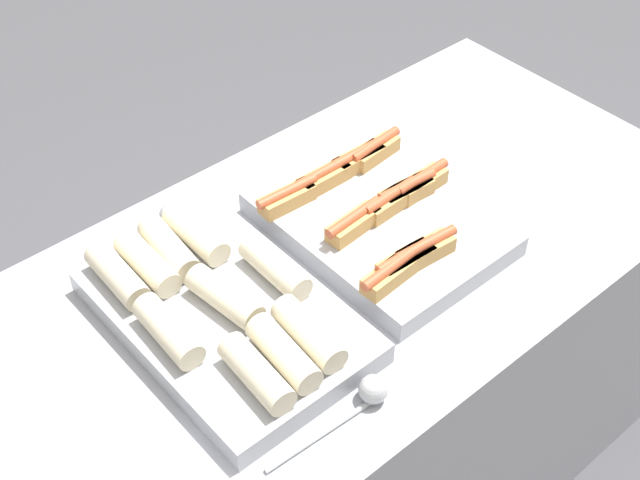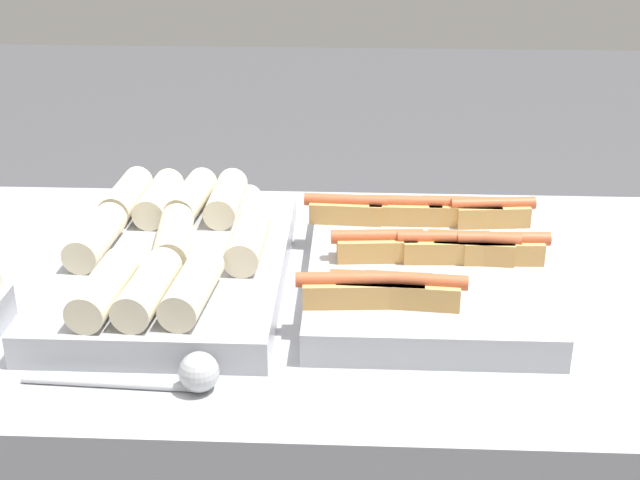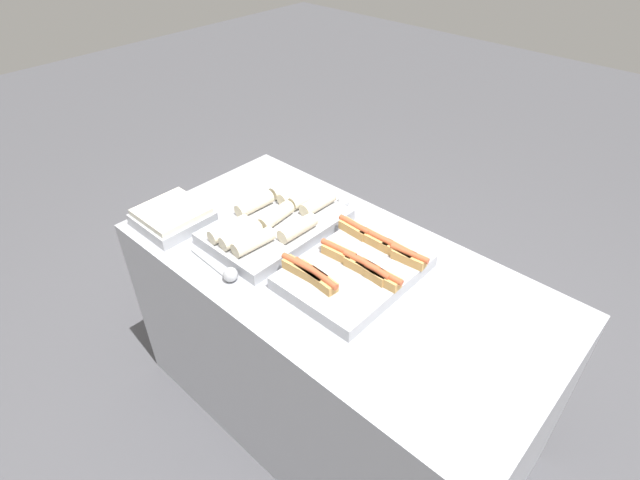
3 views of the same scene
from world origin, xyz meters
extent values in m
cube|color=#A8AAB2|center=(0.09, 0.00, 0.91)|extent=(0.37, 0.50, 0.05)
cube|color=tan|center=(0.12, 0.00, 0.95)|extent=(0.13, 0.05, 0.04)
cylinder|color=#C15633|center=(0.12, 0.00, 0.97)|extent=(0.15, 0.03, 0.02)
cube|color=tan|center=(0.07, -0.15, 0.95)|extent=(0.13, 0.06, 0.04)
cylinder|color=#C15633|center=(0.07, -0.15, 0.97)|extent=(0.15, 0.04, 0.02)
cube|color=tan|center=(0.17, 0.15, 0.95)|extent=(0.13, 0.05, 0.04)
cylinder|color=#C15633|center=(0.17, 0.15, 0.97)|extent=(0.15, 0.02, 0.02)
cube|color=tan|center=(0.17, 0.00, 0.95)|extent=(0.13, 0.05, 0.04)
cylinder|color=#C15633|center=(0.17, 0.00, 0.97)|extent=(0.15, 0.03, 0.02)
cube|color=tan|center=(-0.04, 0.15, 0.95)|extent=(0.13, 0.05, 0.04)
cylinder|color=#C15633|center=(-0.04, 0.15, 0.97)|extent=(0.15, 0.03, 0.02)
cube|color=tan|center=(-0.03, -0.15, 0.95)|extent=(0.13, 0.05, 0.04)
cylinder|color=#C15633|center=(-0.03, -0.15, 0.97)|extent=(0.15, 0.03, 0.02)
cube|color=tan|center=(0.22, 0.15, 0.95)|extent=(0.13, 0.06, 0.04)
cylinder|color=#C15633|center=(0.22, 0.15, 0.97)|extent=(0.15, 0.04, 0.02)
cube|color=tan|center=(0.21, 0.00, 0.95)|extent=(0.13, 0.05, 0.04)
cylinder|color=#C15633|center=(0.21, 0.00, 0.97)|extent=(0.15, 0.03, 0.02)
cube|color=tan|center=(0.02, 0.00, 0.95)|extent=(0.13, 0.05, 0.04)
cylinder|color=#C15633|center=(0.02, 0.00, 0.97)|extent=(0.15, 0.03, 0.02)
cube|color=tan|center=(0.07, 0.15, 0.95)|extent=(0.13, 0.04, 0.04)
cylinder|color=#C15633|center=(0.07, 0.15, 0.97)|extent=(0.15, 0.02, 0.02)
cube|color=tan|center=(0.02, -0.15, 0.95)|extent=(0.13, 0.05, 0.04)
cylinder|color=#C15633|center=(0.02, -0.15, 0.97)|extent=(0.15, 0.03, 0.02)
cube|color=#A8AAB2|center=(-0.31, 0.00, 0.91)|extent=(0.36, 0.55, 0.05)
cylinder|color=beige|center=(-0.38, -0.18, 0.96)|extent=(0.07, 0.17, 0.06)
cylinder|color=beige|center=(-0.44, 0.00, 0.96)|extent=(0.06, 0.17, 0.06)
cylinder|color=beige|center=(-0.19, 0.00, 0.96)|extent=(0.06, 0.17, 0.06)
cylinder|color=beige|center=(-0.37, 0.17, 0.96)|extent=(0.06, 0.17, 0.06)
cylinder|color=beige|center=(-0.31, -0.18, 0.96)|extent=(0.07, 0.17, 0.06)
cylinder|color=beige|center=(-0.31, 0.18, 0.96)|extent=(0.07, 0.17, 0.06)
cylinder|color=beige|center=(-0.25, 0.18, 0.96)|extent=(0.06, 0.17, 0.06)
cylinder|color=beige|center=(-0.25, -0.17, 0.96)|extent=(0.07, 0.17, 0.06)
cylinder|color=beige|center=(-0.43, 0.18, 0.96)|extent=(0.06, 0.17, 0.06)
cylinder|color=beige|center=(-0.31, 0.00, 0.96)|extent=(0.07, 0.17, 0.06)
cylinder|color=#B2B5BA|center=(-0.34, -0.31, 0.89)|extent=(0.24, 0.02, 0.01)
sphere|color=#B2B5BA|center=(-0.22, -0.31, 0.91)|extent=(0.05, 0.05, 0.05)
cylinder|color=#B2B5BA|center=(-0.34, 0.31, 0.89)|extent=(0.22, 0.02, 0.01)
sphere|color=#B2B5BA|center=(-0.23, 0.31, 0.91)|extent=(0.05, 0.05, 0.05)
camera|label=1|loc=(-0.92, -0.98, 2.18)|focal=50.00mm
camera|label=2|loc=(-0.02, -1.29, 1.54)|focal=50.00mm
camera|label=3|loc=(0.91, -1.07, 2.07)|focal=28.00mm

